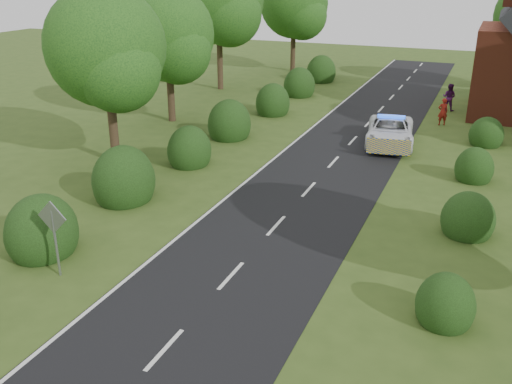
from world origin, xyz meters
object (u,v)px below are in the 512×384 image
at_px(pedestrian_red, 443,112).
at_px(pedestrian_purple, 449,97).
at_px(road_sign, 54,228).
at_px(police_van, 390,131).

height_order(pedestrian_red, pedestrian_purple, pedestrian_purple).
xyz_separation_m(road_sign, pedestrian_purple, (9.18, 27.46, -0.76)).
bearing_deg(pedestrian_purple, pedestrian_red, 103.83).
bearing_deg(police_van, road_sign, -119.89).
bearing_deg(pedestrian_red, pedestrian_purple, -113.61).
bearing_deg(pedestrian_red, police_van, 43.54).
height_order(police_van, pedestrian_red, pedestrian_red).
xyz_separation_m(pedestrian_red, pedestrian_purple, (-0.01, 4.05, 0.07)).
height_order(road_sign, pedestrian_red, road_sign).
distance_m(police_van, pedestrian_red, 5.72).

